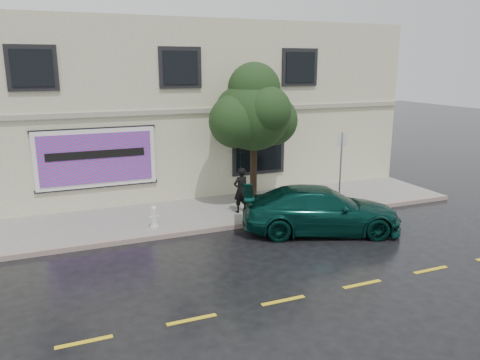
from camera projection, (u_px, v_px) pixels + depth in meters
name	position (u px, v px, depth m)	size (l,w,h in m)	color
ground	(229.00, 247.00, 13.95)	(90.00, 90.00, 0.00)	black
sidewalk	(197.00, 214.00, 16.85)	(20.00, 3.50, 0.15)	gray
curb	(213.00, 229.00, 15.28)	(20.00, 0.18, 0.16)	gray
road_marking	(283.00, 300.00, 10.80)	(19.00, 0.12, 0.01)	gold
building	(158.00, 106.00, 21.19)	(20.00, 8.12, 7.00)	beige
billboard	(96.00, 158.00, 16.70)	(4.30, 0.16, 2.20)	white
car	(321.00, 210.00, 15.12)	(2.24, 5.08, 1.48)	#08332D
pedestrian	(241.00, 190.00, 16.63)	(0.60, 0.39, 1.63)	black
umbrella	(241.00, 158.00, 16.35)	(0.91, 0.91, 0.67)	black
street_tree	(254.00, 115.00, 17.04)	(2.67, 2.67, 4.73)	black
fire_hydrant	(154.00, 217.00, 15.16)	(0.30, 0.28, 0.72)	silver
sign_pole	(341.00, 164.00, 16.87)	(0.33, 0.16, 2.82)	#93989C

